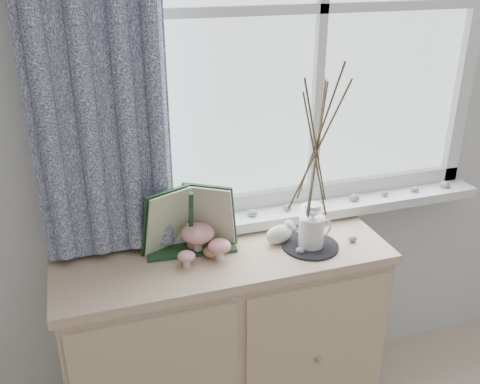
{
  "coord_description": "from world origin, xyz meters",
  "views": [
    {
      "loc": [
        -0.6,
        0.15,
        1.84
      ],
      "look_at": [
        -0.1,
        1.7,
        1.1
      ],
      "focal_mm": 40.0,
      "sensor_mm": 36.0,
      "label": 1
    }
  ],
  "objects": [
    {
      "name": "botanical_book",
      "position": [
        -0.26,
        1.77,
        0.98
      ],
      "size": [
        0.38,
        0.16,
        0.26
      ],
      "primitive_type": null,
      "rotation": [
        0.0,
        0.0,
        -0.09
      ],
      "color": "#1C3B20",
      "rests_on": "sideboard"
    },
    {
      "name": "wooden_eggs",
      "position": [
        -0.22,
        1.76,
        0.88
      ],
      "size": [
        0.09,
        0.11,
        0.07
      ],
      "color": "tan",
      "rests_on": "sideboard"
    },
    {
      "name": "sideboard_pebbles",
      "position": [
        0.2,
        1.71,
        0.86
      ],
      "size": [
        0.25,
        0.19,
        0.02
      ],
      "color": "gray",
      "rests_on": "sideboard"
    },
    {
      "name": "sideboard",
      "position": [
        -0.15,
        1.75,
        0.43
      ],
      "size": [
        1.2,
        0.45,
        0.85
      ],
      "color": "#CBAD8E",
      "rests_on": "ground"
    },
    {
      "name": "crocheted_doily",
      "position": [
        0.17,
        1.69,
        0.85
      ],
      "size": [
        0.21,
        0.21,
        0.01
      ],
      "primitive_type": "cylinder",
      "color": "black",
      "rests_on": "sideboard"
    },
    {
      "name": "twig_pitcher",
      "position": [
        0.17,
        1.69,
        1.25
      ],
      "size": [
        0.31,
        0.31,
        0.7
      ],
      "rotation": [
        0.0,
        0.0,
        0.33
      ],
      "color": "silver",
      "rests_on": "crocheted_doily"
    },
    {
      "name": "toadstool_cluster",
      "position": [
        -0.23,
        1.75,
        0.92
      ],
      "size": [
        0.19,
        0.17,
        0.11
      ],
      "color": "silver",
      "rests_on": "sideboard"
    },
    {
      "name": "songbird_figurine",
      "position": [
        0.07,
        1.75,
        0.89
      ],
      "size": [
        0.16,
        0.11,
        0.08
      ],
      "primitive_type": null,
      "rotation": [
        0.0,
        0.0,
        0.29
      ],
      "color": "silver",
      "rests_on": "sideboard"
    }
  ]
}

